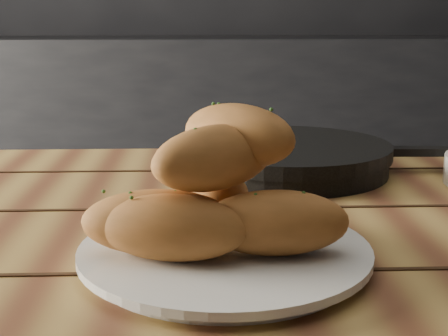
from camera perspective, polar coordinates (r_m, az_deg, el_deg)
counter at (r=2.84m, az=-7.57°, el=2.63°), size 2.80×0.60×0.90m
table at (r=0.72m, az=1.53°, el=-13.22°), size 1.52×0.95×0.75m
plate at (r=0.61m, az=0.08°, el=-7.86°), size 0.28×0.28×0.02m
bread_rolls at (r=0.59m, az=-1.09°, el=-2.44°), size 0.25×0.20×0.13m
skillet at (r=0.96m, az=5.77°, el=1.03°), size 0.46×0.32×0.05m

